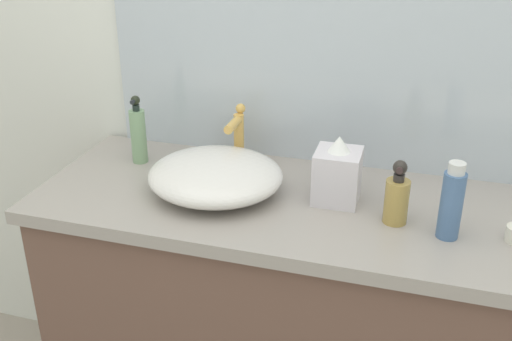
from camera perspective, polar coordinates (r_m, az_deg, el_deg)
name	(u,v)px	position (r m, az deg, el deg)	size (l,w,h in m)	color
bathroom_wall_rear	(329,3)	(1.70, 6.82, 15.26)	(6.00, 0.06, 2.60)	silver
vanity_counter	(296,333)	(1.80, 3.71, -14.89)	(1.38, 0.53, 0.86)	brown
sink_basin	(215,175)	(1.59, -3.80, -0.46)	(0.35, 0.33, 0.10)	silver
faucet	(238,132)	(1.72, -1.73, 3.64)	(0.03, 0.12, 0.17)	#DFAB53
soap_dispenser	(138,134)	(1.78, -10.92, 3.39)	(0.04, 0.04, 0.20)	#7FA478
lotion_bottle	(452,203)	(1.43, 17.77, -2.88)	(0.05, 0.05, 0.19)	#476793
perfume_bottle	(397,197)	(1.47, 12.99, -2.47)	(0.06, 0.06, 0.16)	#A78944
tissue_box	(337,173)	(1.54, 7.60, -0.26)	(0.11, 0.11, 0.18)	silver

